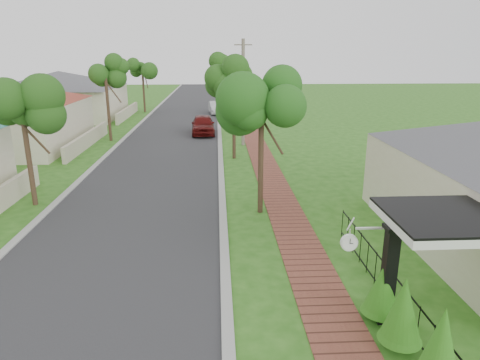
# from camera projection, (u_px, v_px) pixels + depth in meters

# --- Properties ---
(ground) EXTENTS (160.00, 160.00, 0.00)m
(ground) POSITION_uv_depth(u_px,v_px,m) (202.00, 302.00, 11.37)
(ground) COLOR #285E16
(ground) RESTS_ON ground
(road) EXTENTS (7.00, 120.00, 0.02)m
(road) POSITION_uv_depth(u_px,v_px,m) (169.00, 146.00, 30.34)
(road) COLOR #28282B
(road) RESTS_ON ground
(kerb_right) EXTENTS (0.30, 120.00, 0.10)m
(kerb_right) POSITION_uv_depth(u_px,v_px,m) (220.00, 145.00, 30.53)
(kerb_right) COLOR #9E9E99
(kerb_right) RESTS_ON ground
(kerb_left) EXTENTS (0.30, 120.00, 0.10)m
(kerb_left) POSITION_uv_depth(u_px,v_px,m) (117.00, 146.00, 30.16)
(kerb_left) COLOR #9E9E99
(kerb_left) RESTS_ON ground
(sidewalk) EXTENTS (1.50, 120.00, 0.03)m
(sidewalk) POSITION_uv_depth(u_px,v_px,m) (256.00, 145.00, 30.66)
(sidewalk) COLOR brown
(sidewalk) RESTS_ON ground
(porch_post) EXTENTS (0.48, 0.48, 2.52)m
(porch_post) POSITION_uv_depth(u_px,v_px,m) (388.00, 279.00, 10.32)
(porch_post) COLOR black
(porch_post) RESTS_ON ground
(picket_fence) EXTENTS (0.03, 8.02, 1.00)m
(picket_fence) POSITION_uv_depth(u_px,v_px,m) (384.00, 279.00, 11.47)
(picket_fence) COLOR black
(picket_fence) RESTS_ON ground
(street_trees) EXTENTS (10.70, 37.65, 5.89)m
(street_trees) POSITION_uv_depth(u_px,v_px,m) (176.00, 75.00, 35.59)
(street_trees) COLOR #382619
(street_trees) RESTS_ON ground
(hedge_row) EXTENTS (0.88, 3.55, 2.13)m
(hedge_row) POSITION_uv_depth(u_px,v_px,m) (408.00, 321.00, 9.07)
(hedge_row) COLOR #1A5F13
(hedge_row) RESTS_ON ground
(far_house_grey) EXTENTS (15.56, 15.56, 4.60)m
(far_house_grey) POSITION_uv_depth(u_px,v_px,m) (61.00, 94.00, 42.44)
(far_house_grey) COLOR beige
(far_house_grey) RESTS_ON ground
(parked_car_red) EXTENTS (1.98, 4.54, 1.52)m
(parked_car_red) POSITION_uv_depth(u_px,v_px,m) (203.00, 125.00, 34.38)
(parked_car_red) COLOR #560E0D
(parked_car_red) RESTS_ON ground
(parked_car_white) EXTENTS (1.80, 4.07, 1.30)m
(parked_car_white) POSITION_uv_depth(u_px,v_px,m) (216.00, 108.00, 45.69)
(parked_car_white) COLOR silver
(parked_car_white) RESTS_ON ground
(near_tree) EXTENTS (2.16, 2.16, 5.56)m
(near_tree) POSITION_uv_depth(u_px,v_px,m) (262.00, 105.00, 16.49)
(near_tree) COLOR #382619
(near_tree) RESTS_ON ground
(utility_pole) EXTENTS (1.20, 0.24, 7.24)m
(utility_pole) POSITION_uv_depth(u_px,v_px,m) (243.00, 93.00, 29.49)
(utility_pole) COLOR #796B5F
(utility_pole) RESTS_ON ground
(station_clock) EXTENTS (1.06, 0.13, 0.61)m
(station_clock) POSITION_uv_depth(u_px,v_px,m) (351.00, 241.00, 10.42)
(station_clock) COLOR white
(station_clock) RESTS_ON ground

